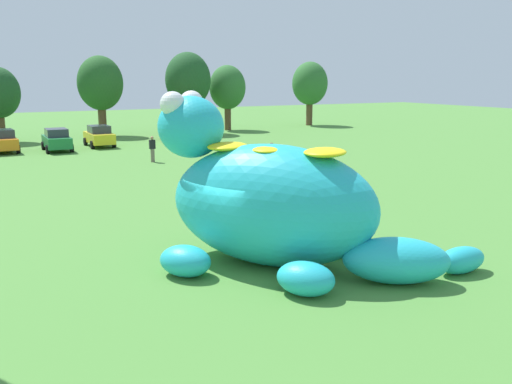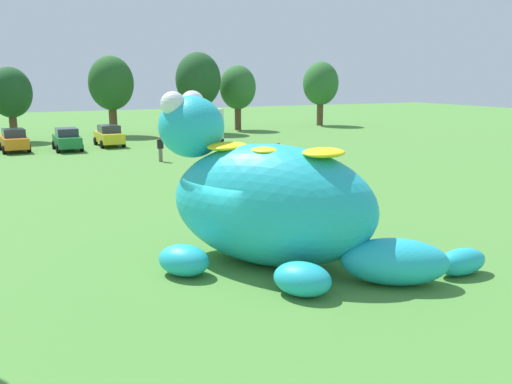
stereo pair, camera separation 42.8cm
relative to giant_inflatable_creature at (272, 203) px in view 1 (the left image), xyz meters
The scene contains 12 objects.
ground_plane 2.16m from the giant_inflatable_creature, 154.74° to the left, with size 160.00×160.00×0.00m, color #4C8438.
giant_inflatable_creature is the anchor object (origin of this frame).
car_orange 31.34m from the giant_inflatable_creature, 100.86° to the left, with size 2.16×4.21×1.72m.
car_green 29.76m from the giant_inflatable_creature, 94.28° to the left, with size 1.97×4.12×1.72m.
car_yellow 30.97m from the giant_inflatable_creature, 87.75° to the left, with size 2.02×4.14×1.72m.
box_truck 31.92m from the giant_inflatable_creature, 74.14° to the left, with size 2.92×6.58×2.95m.
tree_centre 39.29m from the giant_inflatable_creature, 85.29° to the left, with size 4.24×4.24×7.53m.
tree_centre_right 39.45m from the giant_inflatable_creature, 73.04° to the left, with size 4.49×4.49×7.96m.
tree_mid_right 42.17m from the giant_inflatable_creature, 67.23° to the left, with size 3.82×3.82×6.78m.
tree_right 48.31m from the giant_inflatable_creature, 55.61° to the left, with size 4.11×4.11×7.30m.
spectator_near_inflatable 16.44m from the giant_inflatable_creature, 60.95° to the left, with size 0.38×0.26×1.71m.
spectator_mid_field 21.18m from the giant_inflatable_creature, 82.80° to the left, with size 0.38×0.26×1.71m.
Camera 1 is at (-6.60, -13.96, 5.52)m, focal length 37.66 mm.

